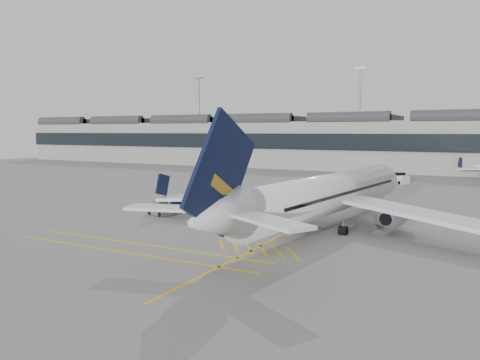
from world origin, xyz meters
The scene contains 18 objects.
ground centered at (0.00, 0.00, 0.00)m, with size 220.00×220.00×0.00m, color gray.
terminal centered at (0.00, 71.93, 6.14)m, with size 200.00×20.45×12.40m.
light_masts centered at (-1.67, 86.00, 14.49)m, with size 113.00×0.60×25.45m.
apron_markings centered at (10.00, 10.00, 0.01)m, with size 0.25×60.00×0.01m, color gold.
airliner_main centered at (12.35, 2.78, 3.04)m, with size 35.31×38.80×10.34m.
belt_loader centered at (4.71, 12.23, 0.51)m, with size 4.30×1.53×1.76m.
baggage_cart_a centered at (1.19, 7.34, 0.94)m, with size 1.89×1.66×1.75m.
baggage_cart_b centered at (3.47, 4.85, 1.04)m, with size 1.89×1.58×1.94m.
baggage_cart_c centered at (-5.09, 4.24, 0.92)m, with size 1.77×1.51×1.72m.
baggage_cart_d centered at (-4.24, 5.42, 0.88)m, with size 1.71×1.47×1.65m.
ramp_agent_a centered at (4.24, 9.57, 0.84)m, with size 0.61×0.40×1.68m, color #DE460B.
ramp_agent_b centered at (3.74, 3.72, 0.81)m, with size 0.79×0.61×1.62m, color #EF510C.
pushback_tug centered at (-5.12, 0.99, 0.64)m, with size 2.92×2.26×1.44m.
safety_cone_nose centered at (13.09, 25.03, 0.24)m, with size 0.35×0.35×0.49m, color #F24C0A.
safety_cone_engine centered at (17.13, 4.76, 0.24)m, with size 0.34×0.34×0.47m, color #F24C0A.
service_van_left centered at (-21.36, 40.82, 0.74)m, with size 3.59×2.67×1.66m.
service_van_mid centered at (6.25, 42.24, 0.93)m, with size 2.13×4.08×2.07m.
service_van_right centered at (11.91, 43.88, 0.86)m, with size 4.15×3.63×1.92m.
Camera 1 is at (25.16, -38.21, 8.87)m, focal length 35.00 mm.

